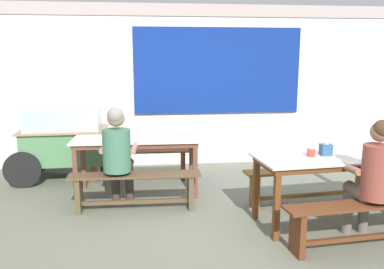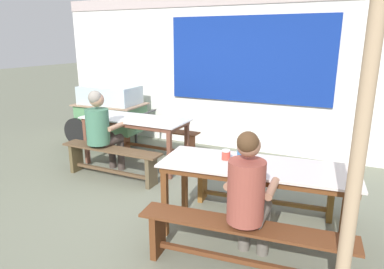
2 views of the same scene
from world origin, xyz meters
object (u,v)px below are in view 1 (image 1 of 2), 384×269
(bench_far_back, at_px, (139,161))
(food_cart, at_px, (63,137))
(bench_far_front, at_px, (135,186))
(person_near_front, at_px, (373,175))
(dining_table_far, at_px, (137,144))
(bench_near_back, at_px, (310,179))
(bench_near_front, at_px, (373,217))
(person_left_back_turned, at_px, (118,151))
(condiment_jar, at_px, (311,152))
(tissue_box, at_px, (326,149))
(dining_table_near, at_px, (340,163))

(bench_far_back, height_order, food_cart, food_cart)
(bench_far_front, relative_size, person_near_front, 1.25)
(bench_far_back, bearing_deg, dining_table_far, -90.84)
(bench_near_back, distance_m, bench_near_front, 1.24)
(person_left_back_turned, relative_size, condiment_jar, 12.39)
(tissue_box, relative_size, condiment_jar, 1.45)
(food_cart, bearing_deg, tissue_box, -31.79)
(tissue_box, bearing_deg, person_near_front, -70.11)
(bench_near_back, xyz_separation_m, tissue_box, (-0.09, -0.56, 0.52))
(bench_near_front, height_order, person_near_front, person_near_front)
(person_left_back_turned, height_order, condiment_jar, person_left_back_turned)
(person_near_front, bearing_deg, dining_table_near, 97.48)
(dining_table_far, distance_m, person_left_back_turned, 0.59)
(dining_table_far, bearing_deg, bench_far_back, 89.16)
(tissue_box, bearing_deg, condiment_jar, -169.79)
(tissue_box, bearing_deg, bench_near_front, -73.01)
(dining_table_far, bearing_deg, tissue_box, -29.26)
(food_cart, bearing_deg, bench_near_back, -23.57)
(food_cart, distance_m, condiment_jar, 3.69)
(condiment_jar, bearing_deg, dining_table_far, 147.78)
(dining_table_far, distance_m, bench_near_front, 3.00)
(dining_table_near, height_order, bench_near_front, dining_table_near)
(condiment_jar, bearing_deg, bench_near_front, -58.75)
(dining_table_far, height_order, tissue_box, tissue_box)
(person_left_back_turned, bearing_deg, dining_table_near, -15.73)
(bench_far_front, bearing_deg, bench_near_front, -28.02)
(bench_near_front, bearing_deg, bench_near_back, 95.59)
(dining_table_far, xyz_separation_m, person_left_back_turned, (-0.21, -0.55, 0.03))
(bench_far_back, relative_size, tissue_box, 10.67)
(bench_far_front, relative_size, bench_near_front, 0.86)
(bench_far_back, relative_size, bench_near_back, 0.91)
(person_left_back_turned, bearing_deg, bench_near_back, -1.91)
(person_near_front, xyz_separation_m, condiment_jar, (-0.40, 0.57, 0.11))
(dining_table_near, xyz_separation_m, condiment_jar, (-0.33, 0.02, 0.13))
(tissue_box, distance_m, condiment_jar, 0.19)
(bench_far_back, xyz_separation_m, condiment_jar, (1.93, -1.84, 0.53))
(bench_near_back, distance_m, food_cart, 3.65)
(bench_far_front, xyz_separation_m, bench_near_back, (2.21, -0.01, 0.00))
(bench_far_front, height_order, person_near_front, person_near_front)
(bench_near_back, bearing_deg, food_cart, 156.43)
(person_left_back_turned, distance_m, condiment_jar, 2.25)
(condiment_jar, bearing_deg, bench_far_back, 136.33)
(condiment_jar, bearing_deg, bench_far_front, 162.84)
(bench_near_front, relative_size, person_near_front, 1.45)
(bench_near_back, relative_size, condiment_jar, 17.07)
(person_near_front, bearing_deg, bench_near_front, -98.14)
(bench_far_front, height_order, bench_near_back, same)
(condiment_jar, bearing_deg, person_left_back_turned, 162.61)
(bench_far_back, bearing_deg, person_near_front, -45.96)
(dining_table_far, bearing_deg, person_left_back_turned, -111.08)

